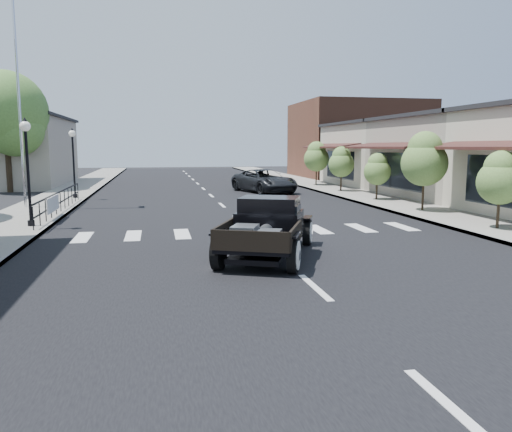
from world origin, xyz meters
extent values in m
plane|color=black|center=(0.00, 0.00, 0.00)|extent=(120.00, 120.00, 0.00)
cube|color=black|center=(0.00, 15.00, 0.01)|extent=(14.00, 80.00, 0.02)
cube|color=gray|center=(-8.50, 15.00, 0.07)|extent=(3.00, 80.00, 0.15)
cube|color=gray|center=(8.50, 15.00, 0.07)|extent=(3.00, 80.00, 0.15)
cube|color=#ADA491|center=(15.00, 13.00, 2.25)|extent=(10.00, 9.00, 4.50)
cube|color=beige|center=(15.00, 22.00, 2.25)|extent=(10.00, 9.00, 4.50)
cube|color=brown|center=(15.50, 32.00, 3.50)|extent=(11.00, 10.00, 7.00)
cylinder|color=silver|center=(-9.20, 12.00, 6.45)|extent=(0.12, 0.12, 12.60)
imported|color=black|center=(3.61, 18.60, 0.73)|extent=(3.96, 5.78, 1.47)
camera|label=1|loc=(-3.20, -12.70, 2.95)|focal=35.00mm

